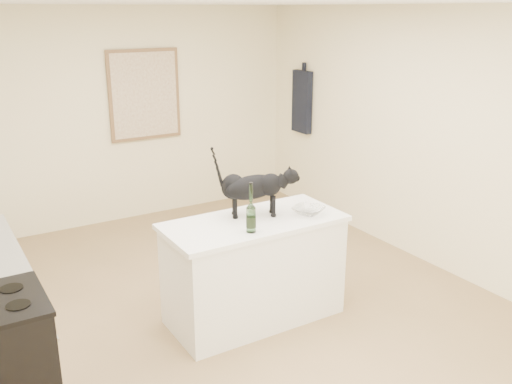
{
  "coord_description": "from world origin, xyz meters",
  "views": [
    {
      "loc": [
        -2.14,
        -3.92,
        2.55
      ],
      "look_at": [
        0.15,
        -0.15,
        1.12
      ],
      "focal_mm": 39.66,
      "sensor_mm": 36.0,
      "label": 1
    }
  ],
  "objects_px": {
    "wine_bottle": "(251,211)",
    "stove": "(0,371)",
    "glass_bowl": "(308,211)",
    "black_cat": "(252,190)"
  },
  "relations": [
    {
      "from": "wine_bottle",
      "to": "stove",
      "type": "bearing_deg",
      "value": -174.3
    },
    {
      "from": "stove",
      "to": "wine_bottle",
      "type": "bearing_deg",
      "value": 5.7
    },
    {
      "from": "stove",
      "to": "wine_bottle",
      "type": "relative_size",
      "value": 2.55
    },
    {
      "from": "stove",
      "to": "wine_bottle",
      "type": "xyz_separation_m",
      "value": [
        1.9,
        0.19,
        0.63
      ]
    },
    {
      "from": "stove",
      "to": "wine_bottle",
      "type": "height_order",
      "value": "wine_bottle"
    },
    {
      "from": "glass_bowl",
      "to": "stove",
      "type": "bearing_deg",
      "value": -173.65
    },
    {
      "from": "black_cat",
      "to": "glass_bowl",
      "type": "relative_size",
      "value": 2.48
    },
    {
      "from": "stove",
      "to": "black_cat",
      "type": "distance_m",
      "value": 2.26
    },
    {
      "from": "wine_bottle",
      "to": "black_cat",
      "type": "bearing_deg",
      "value": 57.22
    },
    {
      "from": "stove",
      "to": "glass_bowl",
      "type": "xyz_separation_m",
      "value": [
        2.52,
        0.28,
        0.48
      ]
    }
  ]
}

